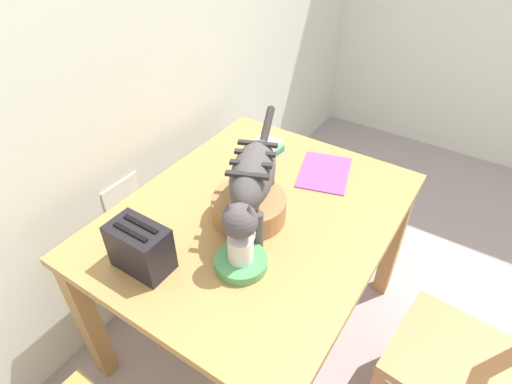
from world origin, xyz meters
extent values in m
cube|color=silver|center=(0.00, 1.79, 1.25)|extent=(5.08, 0.10, 2.50)
cube|color=white|center=(-0.12, 1.73, 0.63)|extent=(0.20, 0.01, 0.20)
cube|color=#B48449|center=(0.02, 1.11, 0.73)|extent=(1.23, 0.98, 0.03)
cube|color=#A67943|center=(0.02, 1.11, 0.68)|extent=(1.15, 0.90, 0.07)
cube|color=#B48449|center=(0.59, 0.67, 0.36)|extent=(0.07, 0.07, 0.71)
cube|color=#B48449|center=(-0.54, 1.55, 0.36)|extent=(0.07, 0.07, 0.71)
cube|color=#B48449|center=(0.59, 1.55, 0.36)|extent=(0.07, 0.07, 0.71)
ellipsoid|color=#4E4949|center=(-0.03, 1.09, 0.98)|extent=(0.39, 0.28, 0.16)
cube|color=#2B2828|center=(0.06, 1.12, 1.04)|extent=(0.07, 0.14, 0.01)
cube|color=#2B2828|center=(0.00, 1.10, 1.04)|extent=(0.07, 0.14, 0.01)
cube|color=#2B2828|center=(-0.06, 1.07, 1.04)|extent=(0.07, 0.14, 0.01)
cube|color=#2B2828|center=(-0.12, 1.05, 1.04)|extent=(0.07, 0.14, 0.01)
cylinder|color=#4E4949|center=(-0.13, 1.00, 0.83)|extent=(0.04, 0.04, 0.16)
cylinder|color=#4E4949|center=(-0.16, 1.07, 0.83)|extent=(0.04, 0.04, 0.16)
cylinder|color=#4E4949|center=(0.11, 1.10, 0.83)|extent=(0.04, 0.04, 0.16)
cylinder|color=#4E4949|center=(0.07, 1.17, 0.83)|extent=(0.04, 0.04, 0.16)
sphere|color=#4E4949|center=(-0.23, 1.00, 0.95)|extent=(0.12, 0.12, 0.12)
cone|color=#4E4949|center=(-0.22, 0.97, 1.00)|extent=(0.04, 0.04, 0.05)
cone|color=#4E4949|center=(-0.25, 1.03, 1.00)|extent=(0.04, 0.04, 0.05)
cylinder|color=#2B2828|center=(0.24, 1.20, 0.99)|extent=(0.23, 0.12, 0.09)
cylinder|color=#4B9755|center=(-0.23, 1.00, 0.77)|extent=(0.18, 0.18, 0.04)
cylinder|color=white|center=(-0.23, 1.00, 0.83)|extent=(0.09, 0.09, 0.09)
torus|color=white|center=(-0.18, 1.00, 0.84)|extent=(0.06, 0.01, 0.06)
cube|color=purple|center=(0.41, 1.00, 0.75)|extent=(0.33, 0.28, 0.01)
cube|color=#3C85BE|center=(0.38, 1.30, 0.76)|extent=(0.20, 0.14, 0.02)
cube|color=#50A75D|center=(0.38, 1.30, 0.78)|extent=(0.20, 0.14, 0.01)
cube|color=silver|center=(0.38, 1.31, 0.79)|extent=(0.19, 0.12, 0.02)
cylinder|color=#A67346|center=(-0.01, 1.12, 0.80)|extent=(0.28, 0.28, 0.09)
cylinder|color=#4B331F|center=(-0.01, 1.12, 0.80)|extent=(0.23, 0.23, 0.08)
cube|color=black|center=(-0.41, 1.27, 0.83)|extent=(0.12, 0.20, 0.17)
cube|color=black|center=(-0.43, 1.27, 0.92)|extent=(0.02, 0.14, 0.01)
cube|color=black|center=(-0.39, 1.27, 0.92)|extent=(0.02, 0.14, 0.01)
cube|color=#BB7E4B|center=(0.05, 0.28, 0.42)|extent=(0.46, 0.46, 0.04)
cube|color=#BB7E4B|center=(0.26, 0.45, 0.20)|extent=(0.04, 0.04, 0.40)
cube|color=#BB7E4B|center=(0.22, 0.07, 0.20)|extent=(0.04, 0.04, 0.40)
camera|label=1|loc=(-0.99, 0.44, 1.81)|focal=28.96mm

